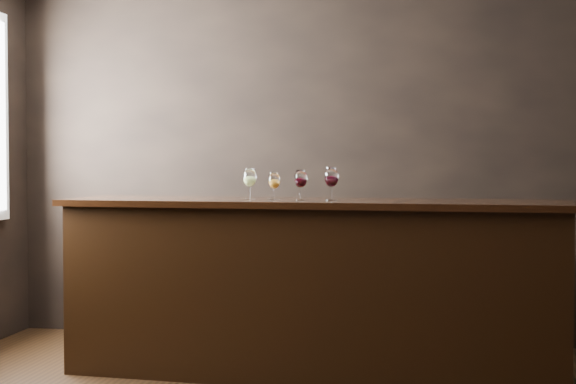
% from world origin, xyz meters
% --- Properties ---
extents(room_shell, '(5.02, 4.52, 2.81)m').
position_xyz_m(room_shell, '(-0.23, 0.11, 1.81)').
color(room_shell, black).
rests_on(room_shell, ground).
extents(bar_counter, '(3.20, 0.88, 1.11)m').
position_xyz_m(bar_counter, '(0.06, 1.14, 0.55)').
color(bar_counter, black).
rests_on(bar_counter, ground).
extents(bar_top, '(3.31, 0.96, 0.04)m').
position_xyz_m(bar_top, '(0.06, 1.14, 1.13)').
color(bar_top, black).
rests_on(bar_top, bar_counter).
extents(back_bar_shelf, '(2.48, 0.40, 0.89)m').
position_xyz_m(back_bar_shelf, '(-0.13, 2.03, 0.45)').
color(back_bar_shelf, black).
rests_on(back_bar_shelf, ground).
extents(glass_white, '(0.09, 0.09, 0.21)m').
position_xyz_m(glass_white, '(-0.35, 1.16, 1.29)').
color(glass_white, white).
rests_on(glass_white, bar_top).
extents(glass_amber, '(0.08, 0.08, 0.18)m').
position_xyz_m(glass_amber, '(-0.17, 1.12, 1.27)').
color(glass_amber, white).
rests_on(glass_amber, bar_top).
extents(glass_red_a, '(0.08, 0.08, 0.20)m').
position_xyz_m(glass_red_a, '(-0.00, 1.12, 1.28)').
color(glass_red_a, white).
rests_on(glass_red_a, bar_top).
extents(glass_red_b, '(0.09, 0.09, 0.21)m').
position_xyz_m(glass_red_b, '(0.20, 1.11, 1.29)').
color(glass_red_b, white).
rests_on(glass_red_b, bar_top).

